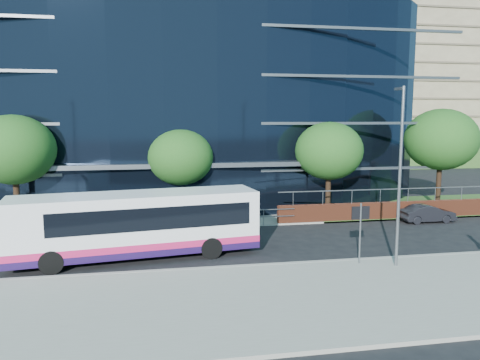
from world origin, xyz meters
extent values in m
plane|color=black|center=(0.00, 0.00, 0.00)|extent=(200.00, 200.00, 0.00)
cube|color=gray|center=(0.00, -5.00, 0.07)|extent=(80.00, 8.00, 0.15)
cube|color=gray|center=(0.00, -1.00, 0.08)|extent=(80.00, 0.25, 0.16)
cube|color=gold|center=(0.00, -0.80, 0.01)|extent=(80.00, 0.08, 0.01)
cube|color=gold|center=(0.00, -0.65, 0.01)|extent=(80.00, 0.08, 0.01)
cube|color=gray|center=(-6.00, 11.00, 0.05)|extent=(50.00, 8.00, 0.10)
cube|color=black|center=(-4.00, 24.00, 8.00)|extent=(38.00, 16.00, 16.00)
cube|color=#595E66|center=(-4.00, 9.50, 3.70)|extent=(22.00, 1.20, 0.30)
cube|color=slate|center=(-8.00, 7.00, 1.05)|extent=(24.00, 0.05, 0.05)
cube|color=slate|center=(-8.00, 7.00, 0.60)|extent=(24.00, 0.05, 0.05)
cylinder|color=slate|center=(-8.00, 7.00, 0.55)|extent=(0.04, 0.04, 1.10)
cube|color=#2D511E|center=(32.00, 56.00, 2.00)|extent=(60.00, 42.00, 4.00)
cube|color=#88785A|center=(32.00, 58.00, 17.00)|extent=(50.00, 12.00, 26.00)
cylinder|color=slate|center=(4.50, -1.60, 1.55)|extent=(0.08, 0.08, 2.80)
cube|color=black|center=(4.50, -1.58, 2.50)|extent=(0.85, 0.06, 0.60)
cylinder|color=black|center=(-13.00, 9.00, 1.65)|extent=(0.36, 0.36, 3.30)
ellipsoid|color=#144716|center=(-13.00, 9.00, 4.88)|extent=(4.95, 4.95, 4.21)
cylinder|color=black|center=(-3.00, 9.50, 1.43)|extent=(0.36, 0.36, 2.86)
ellipsoid|color=#144716|center=(-3.00, 9.50, 4.23)|extent=(4.29, 4.29, 3.65)
cylinder|color=black|center=(7.00, 9.00, 1.54)|extent=(0.36, 0.36, 3.08)
ellipsoid|color=#144716|center=(7.00, 9.00, 4.55)|extent=(4.62, 4.62, 3.93)
cylinder|color=black|center=(16.00, 10.00, 1.76)|extent=(0.36, 0.36, 3.52)
ellipsoid|color=#144716|center=(16.00, 10.00, 5.20)|extent=(5.28, 5.28, 4.49)
cylinder|color=black|center=(24.00, 40.00, 1.54)|extent=(0.36, 0.36, 3.08)
ellipsoid|color=#144716|center=(24.00, 40.00, 4.55)|extent=(4.62, 4.62, 3.93)
cylinder|color=black|center=(40.00, 42.00, 1.43)|extent=(0.36, 0.36, 2.86)
ellipsoid|color=#144716|center=(40.00, 42.00, 4.23)|extent=(4.29, 4.29, 3.65)
cylinder|color=slate|center=(6.00, -2.20, 4.15)|extent=(0.14, 0.14, 8.00)
cube|color=slate|center=(6.00, -1.85, 8.05)|extent=(0.15, 0.70, 0.12)
cube|color=white|center=(-5.59, 1.50, 1.78)|extent=(11.92, 4.24, 2.81)
cube|color=#211042|center=(-5.59, 1.50, 0.53)|extent=(11.95, 4.29, 0.32)
cube|color=#CA1D5B|center=(-5.59, 1.50, 0.85)|extent=(11.95, 4.29, 0.32)
cube|color=black|center=(-4.96, 1.59, 2.17)|extent=(9.62, 3.97, 1.06)
cube|color=black|center=(-11.40, 0.69, 1.91)|extent=(0.39, 2.27, 1.64)
cube|color=black|center=(-11.41, 0.69, 2.88)|extent=(0.40, 2.17, 0.42)
cube|color=yellow|center=(-11.48, 0.95, 2.88)|extent=(0.20, 1.16, 0.23)
cube|color=black|center=(-11.40, 0.69, 0.48)|extent=(0.45, 2.53, 0.25)
cylinder|color=black|center=(-9.20, -0.22, 0.53)|extent=(1.09, 0.46, 1.06)
cylinder|color=black|center=(-2.06, 0.78, 0.53)|extent=(1.09, 0.46, 1.06)
imported|color=black|center=(12.77, 6.15, 0.58)|extent=(3.55, 1.28, 1.16)
camera|label=1|loc=(-4.61, -21.09, 6.80)|focal=35.00mm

